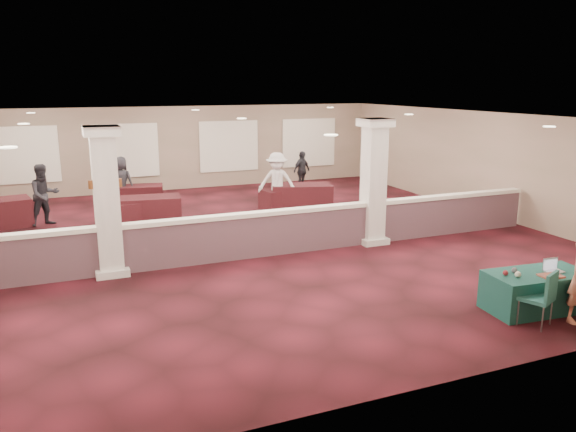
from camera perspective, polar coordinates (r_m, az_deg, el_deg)
name	(u,v)px	position (r m, az deg, el deg)	size (l,w,h in m)	color
ground	(244,240)	(14.92, -4.50, -2.45)	(16.00, 16.00, 0.00)	#45111A
wall_back	(179,148)	(22.25, -11.02, 6.78)	(16.00, 0.04, 3.20)	#7C6E56
wall_front	(432,277)	(7.58, 14.46, -5.98)	(16.00, 0.04, 3.20)	#7C6E56
wall_right	(488,164)	(18.61, 19.62, 5.00)	(0.04, 16.00, 3.20)	#7C6E56
ceiling	(242,118)	(14.38, -4.74, 9.91)	(16.00, 16.00, 0.02)	white
partition_wall	(263,233)	(13.40, -2.56, -1.74)	(15.60, 0.28, 1.10)	brown
column_left	(107,201)	(12.44, -17.95, 1.50)	(0.72, 0.72, 3.20)	white
column_right	(373,181)	(14.44, 8.68, 3.57)	(0.72, 0.72, 3.20)	white
sconce_left	(91,185)	(12.36, -19.36, 3.03)	(0.12, 0.12, 0.18)	brown
sconce_right	(119,183)	(12.40, -16.78, 3.25)	(0.12, 0.12, 0.18)	brown
near_table	(537,291)	(11.28, 23.95, -6.98)	(1.85, 0.93, 0.71)	#103D32
conf_chair_side	(542,294)	(10.48, 24.42, -7.23)	(0.66, 0.66, 0.99)	#1D5656
far_table_front_left	(132,213)	(17.14, -15.59, 0.32)	(1.65, 0.83, 0.67)	black
far_table_front_center	(149,209)	(17.24, -13.98, 0.65)	(1.88, 0.94, 0.76)	black
far_table_front_right	(301,196)	(18.59, 1.38, 2.01)	(1.97, 0.98, 0.80)	black
far_table_back_center	(137,196)	(19.65, -15.07, 2.01)	(1.71, 0.85, 0.69)	black
far_table_back_right	(286,198)	(18.60, -0.25, 1.81)	(1.64, 0.82, 0.66)	black
attendee_a	(44,195)	(17.72, -23.51, 1.98)	(0.86, 0.48, 1.79)	black
attendee_b	(277,182)	(18.16, -1.12, 3.50)	(1.21, 0.55, 1.89)	white
attendee_c	(302,171)	(21.72, 1.41, 4.62)	(0.89, 0.42, 1.51)	black
attendee_d	(121,182)	(19.63, -16.59, 3.38)	(0.83, 0.45, 1.68)	black
laptop_base	(554,271)	(11.32, 25.41, -5.11)	(0.32, 0.22, 0.02)	silver
laptop_screen	(550,263)	(11.37, 25.08, -4.39)	(0.32, 0.01, 0.21)	silver
screen_glow	(550,264)	(11.36, 25.10, -4.47)	(0.29, 0.00, 0.19)	#AEBCD1
knitting	(551,276)	(11.02, 25.15, -5.53)	(0.39, 0.29, 0.03)	#AD3D1B
yarn_cream	(518,274)	(10.74, 22.32, -5.51)	(0.11, 0.11, 0.11)	#F1E9C6
yarn_red	(506,273)	(10.76, 21.23, -5.41)	(0.10, 0.10, 0.10)	maroon
yarn_grey	(514,270)	(10.96, 22.01, -5.13)	(0.10, 0.10, 0.10)	#525257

